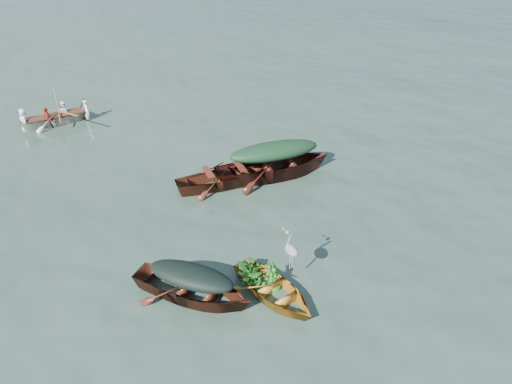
% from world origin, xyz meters
% --- Properties ---
extents(ground, '(140.00, 140.00, 0.00)m').
position_xyz_m(ground, '(0.00, 0.00, 0.00)').
color(ground, '#384F42').
rests_on(ground, ground).
extents(yellow_dinghy, '(1.53, 2.92, 0.73)m').
position_xyz_m(yellow_dinghy, '(-1.81, -1.38, 0.00)').
color(yellow_dinghy, orange).
rests_on(yellow_dinghy, ground).
extents(dark_covered_boat, '(3.12, 3.71, 0.89)m').
position_xyz_m(dark_covered_boat, '(-3.28, -0.44, 0.00)').
color(dark_covered_boat, '#512212').
rests_on(dark_covered_boat, ground).
extents(green_tarp_boat, '(5.28, 2.72, 1.22)m').
position_xyz_m(green_tarp_boat, '(1.23, 2.94, 0.00)').
color(green_tarp_boat, '#481810').
rests_on(green_tarp_boat, ground).
extents(open_wooden_boat, '(4.22, 2.08, 0.92)m').
position_xyz_m(open_wooden_boat, '(-0.29, 3.31, 0.00)').
color(open_wooden_boat, '#521B14').
rests_on(open_wooden_boat, ground).
extents(rowed_boat, '(3.56, 1.15, 0.80)m').
position_xyz_m(rowed_boat, '(-3.24, 10.70, 0.00)').
color(rowed_boat, silver).
rests_on(rowed_boat, ground).
extents(dark_tarp_cover, '(1.71, 2.04, 0.40)m').
position_xyz_m(dark_tarp_cover, '(-3.28, -0.44, 0.64)').
color(dark_tarp_cover, black).
rests_on(dark_tarp_cover, dark_covered_boat).
extents(green_tarp_cover, '(2.90, 1.50, 0.52)m').
position_xyz_m(green_tarp_cover, '(1.23, 2.94, 0.87)').
color(green_tarp_cover, '#15331B').
rests_on(green_tarp_cover, green_tarp_boat).
extents(thwart_benches, '(2.14, 1.16, 0.04)m').
position_xyz_m(thwart_benches, '(-0.29, 3.31, 0.48)').
color(thwart_benches, '#511E13').
rests_on(thwart_benches, open_wooden_boat).
extents(heron, '(0.32, 0.43, 0.92)m').
position_xyz_m(heron, '(-1.27, -1.27, 0.83)').
color(heron, gray).
rests_on(heron, yellow_dinghy).
extents(dinghy_weeds, '(0.80, 0.98, 0.60)m').
position_xyz_m(dinghy_weeds, '(-1.85, -0.83, 0.67)').
color(dinghy_weeds, '#1B681B').
rests_on(dinghy_weeds, yellow_dinghy).
extents(rowers, '(2.50, 1.02, 0.76)m').
position_xyz_m(rowers, '(-3.24, 10.70, 0.78)').
color(rowers, silver).
rests_on(rowers, rowed_boat).
extents(oars, '(0.66, 2.61, 0.06)m').
position_xyz_m(oars, '(-3.24, 10.70, 0.43)').
color(oars, brown).
rests_on(oars, rowed_boat).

